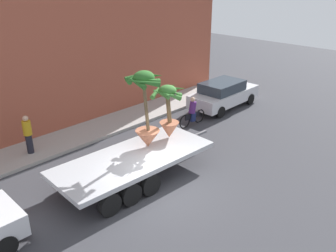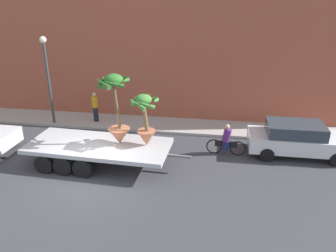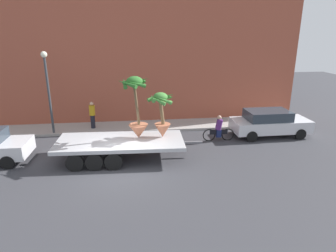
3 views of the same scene
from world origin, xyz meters
The scene contains 10 objects.
ground_plane centered at (0.00, 0.00, 0.00)m, with size 60.00×60.00×0.00m, color #38383D.
sidewalk centered at (0.00, 6.10, 0.07)m, with size 24.00×2.20×0.15m, color #A39E99.
building_facade centered at (0.00, 7.80, 4.10)m, with size 24.00×1.20×8.20m, color #9E4C38.
flatbed_trailer centered at (-0.30, 1.31, 0.78)m, with size 7.23×2.85×0.98m.
potted_palm_rear centered at (2.02, 1.51, 2.16)m, with size 1.41×1.40×2.28m.
potted_palm_middle centered at (0.80, 1.51, 2.45)m, with size 1.58×1.64×3.08m.
cyclist centered at (5.48, 3.15, 0.67)m, with size 1.84×0.36×1.54m.
parked_car centered at (8.73, 3.58, 0.83)m, with size 4.59×1.95×1.58m.
pedestrian_near_gate centered at (-1.94, 5.93, 1.04)m, with size 0.36×0.36×1.71m.
street_lamp centered at (-4.23, 5.30, 3.23)m, with size 0.36×0.36×4.83m.
Camera 3 is at (0.63, -12.29, 6.11)m, focal length 31.30 mm.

